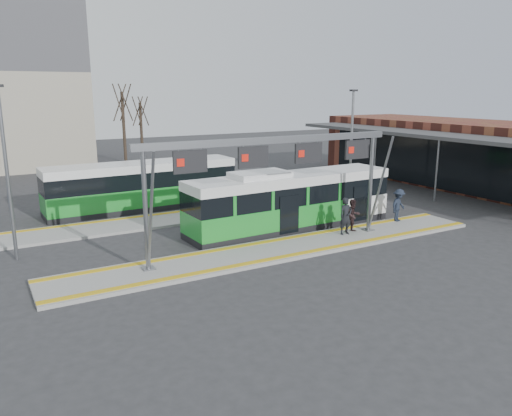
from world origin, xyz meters
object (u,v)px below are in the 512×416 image
Objects in this scene: hero_bus at (290,201)px; passenger_c at (399,205)px; passenger_a at (346,216)px; gantry at (276,160)px; passenger_b at (353,216)px.

passenger_c is (5.83, -2.26, -0.44)m from hero_bus.
passenger_a is at bearing 169.54° from passenger_c.
gantry is 6.83× the size of passenger_a.
passenger_c is at bearing -23.24° from hero_bus.
gantry is 5.36m from passenger_a.
gantry is at bearing 166.08° from passenger_c.
hero_bus is at bearing 130.18° from passenger_b.
passenger_c is (4.31, 0.59, -0.03)m from passenger_a.
passenger_a is 1.03× the size of passenger_c.
hero_bus is 6.95× the size of passenger_b.
passenger_a is at bearing 0.91° from gantry.
gantry is 7.49× the size of passenger_b.
hero_bus is at bearing 140.50° from passenger_c.
gantry reaches higher than hero_bus.
gantry is 5.91m from passenger_b.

